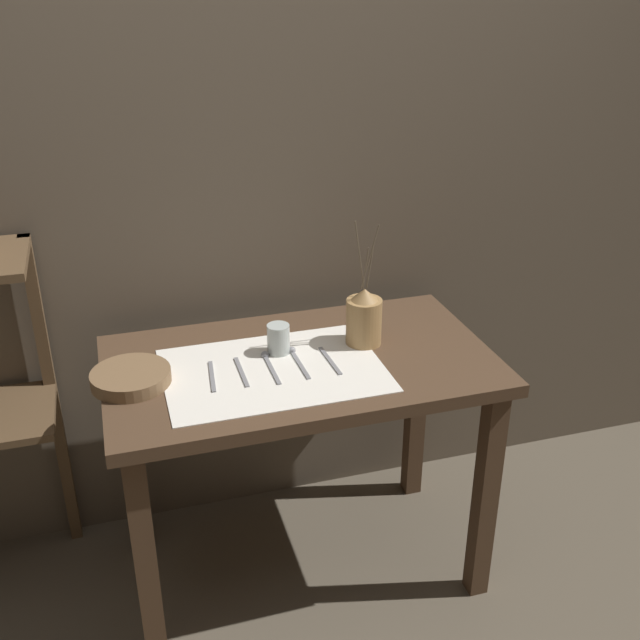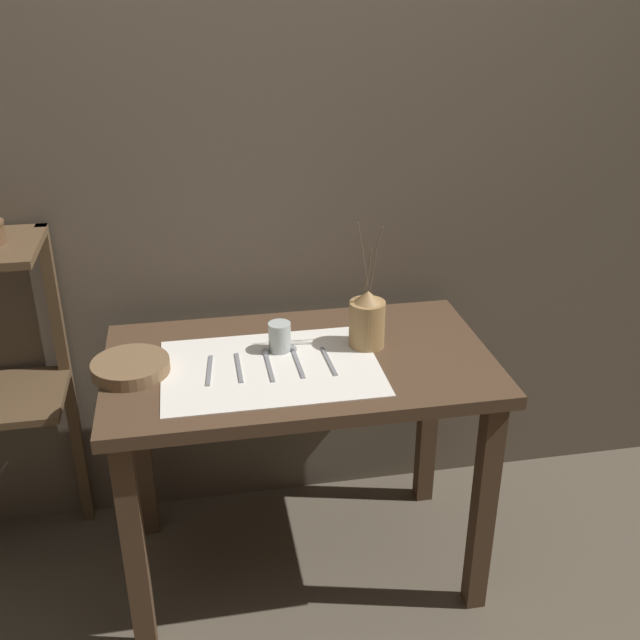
# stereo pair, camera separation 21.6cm
# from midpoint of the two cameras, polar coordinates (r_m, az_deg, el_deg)

# --- Properties ---
(ground_plane) EXTENTS (12.00, 12.00, 0.00)m
(ground_plane) POSITION_cam_midpoint_polar(r_m,az_deg,el_deg) (2.67, 1.07, -18.06)
(ground_plane) COLOR brown
(stone_wall_back) EXTENTS (7.00, 0.06, 2.40)m
(stone_wall_back) POSITION_cam_midpoint_polar(r_m,az_deg,el_deg) (2.45, -0.75, 10.37)
(stone_wall_back) COLOR brown
(stone_wall_back) RESTS_ON ground_plane
(wooden_table) EXTENTS (1.14, 0.65, 0.79)m
(wooden_table) POSITION_cam_midpoint_polar(r_m,az_deg,el_deg) (2.26, 1.20, -5.80)
(wooden_table) COLOR #4C3523
(wooden_table) RESTS_ON ground_plane
(linen_cloth) EXTENTS (0.62, 0.43, 0.00)m
(linen_cloth) POSITION_cam_midpoint_polar(r_m,az_deg,el_deg) (2.15, -0.90, -3.72)
(linen_cloth) COLOR white
(linen_cloth) RESTS_ON wooden_table
(pitcher_with_flowers) EXTENTS (0.11, 0.11, 0.40)m
(pitcher_with_flowers) POSITION_cam_midpoint_polar(r_m,az_deg,el_deg) (2.25, 6.36, -0.10)
(pitcher_with_flowers) COLOR #A87F4C
(pitcher_with_flowers) RESTS_ON wooden_table
(wooden_bowl) EXTENTS (0.22, 0.22, 0.04)m
(wooden_bowl) POSITION_cam_midpoint_polar(r_m,az_deg,el_deg) (2.15, -11.48, -3.64)
(wooden_bowl) COLOR brown
(wooden_bowl) RESTS_ON wooden_table
(glass_tumbler_near) EXTENTS (0.07, 0.07, 0.09)m
(glass_tumbler_near) POSITION_cam_midpoint_polar(r_m,az_deg,el_deg) (2.22, -0.32, -1.36)
(glass_tumbler_near) COLOR #B7C1BC
(glass_tumbler_near) RESTS_ON wooden_table
(fork_outer) EXTENTS (0.03, 0.17, 0.00)m
(fork_outer) POSITION_cam_midpoint_polar(r_m,az_deg,el_deg) (2.14, -5.58, -3.92)
(fork_outer) COLOR gray
(fork_outer) RESTS_ON wooden_table
(knife_center) EXTENTS (0.01, 0.17, 0.00)m
(knife_center) POSITION_cam_midpoint_polar(r_m,az_deg,el_deg) (2.14, -3.35, -3.71)
(knife_center) COLOR gray
(knife_center) RESTS_ON wooden_table
(spoon_inner) EXTENTS (0.02, 0.18, 0.02)m
(spoon_inner) POSITION_cam_midpoint_polar(r_m,az_deg,el_deg) (2.19, -1.27, -2.95)
(spoon_inner) COLOR gray
(spoon_inner) RESTS_ON wooden_table
(spoon_outer) EXTENTS (0.02, 0.18, 0.02)m
(spoon_outer) POSITION_cam_midpoint_polar(r_m,az_deg,el_deg) (2.21, 0.86, -2.70)
(spoon_outer) COLOR gray
(spoon_outer) RESTS_ON wooden_table
(fork_inner) EXTENTS (0.02, 0.17, 0.00)m
(fork_inner) POSITION_cam_midpoint_polar(r_m,az_deg,el_deg) (2.18, 3.51, -3.21)
(fork_inner) COLOR gray
(fork_inner) RESTS_ON wooden_table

